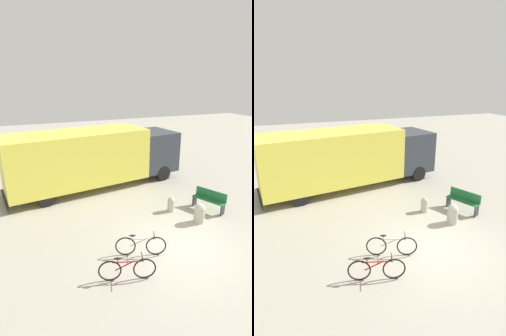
# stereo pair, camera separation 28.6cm
# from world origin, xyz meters

# --- Properties ---
(ground_plane) EXTENTS (60.00, 60.00, 0.00)m
(ground_plane) POSITION_xyz_m (0.00, 0.00, 0.00)
(ground_plane) COLOR #A8A091
(delivery_truck) EXTENTS (9.72, 3.73, 3.08)m
(delivery_truck) POSITION_xyz_m (-1.22, 6.50, 1.70)
(delivery_truck) COLOR #EAE04C
(delivery_truck) RESTS_ON ground
(park_bench) EXTENTS (0.94, 1.49, 0.92)m
(park_bench) POSITION_xyz_m (2.70, 1.86, 0.51)
(park_bench) COLOR #1E6638
(park_bench) RESTS_ON ground
(bicycle_near) EXTENTS (1.63, 0.61, 0.77)m
(bicycle_near) POSITION_xyz_m (-2.35, -0.76, 0.36)
(bicycle_near) COLOR black
(bicycle_near) RESTS_ON ground
(bicycle_middle) EXTENTS (1.59, 0.69, 0.77)m
(bicycle_middle) POSITION_xyz_m (-1.50, 0.11, 0.36)
(bicycle_middle) COLOR black
(bicycle_middle) RESTS_ON ground
(bollard_near_bench) EXTENTS (0.44, 0.44, 0.83)m
(bollard_near_bench) POSITION_xyz_m (1.62, 1.12, 0.44)
(bollard_near_bench) COLOR #B2AD9E
(bollard_near_bench) RESTS_ON ground
(bollard_far_bench) EXTENTS (0.31, 0.31, 0.67)m
(bollard_far_bench) POSITION_xyz_m (1.06, 2.39, 0.36)
(bollard_far_bench) COLOR #B2AD9E
(bollard_far_bench) RESTS_ON ground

